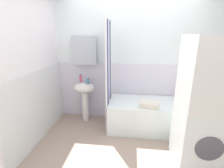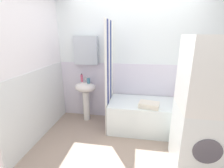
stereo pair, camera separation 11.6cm
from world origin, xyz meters
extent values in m
cube|color=tan|center=(0.00, 0.00, -0.02)|extent=(4.80, 5.60, 0.04)
cube|color=white|center=(0.00, 1.27, 1.20)|extent=(3.60, 0.05, 2.40)
cube|color=silver|center=(0.00, 1.24, 0.60)|extent=(3.60, 0.02, 1.20)
cube|color=silver|center=(-0.95, 1.18, 1.45)|extent=(0.48, 0.12, 0.56)
cube|color=white|center=(-1.57, 0.34, 1.20)|extent=(0.05, 1.81, 2.40)
cube|color=silver|center=(-1.54, 0.34, 0.60)|extent=(0.02, 1.81, 1.20)
cylinder|color=white|center=(-0.95, 1.03, 0.31)|extent=(0.14, 0.14, 0.62)
ellipsoid|color=white|center=(-0.95, 1.03, 0.72)|extent=(0.44, 0.34, 0.20)
cylinder|color=silver|center=(-0.95, 1.13, 0.85)|extent=(0.03, 0.03, 0.05)
cylinder|color=silver|center=(-0.95, 1.08, 0.90)|extent=(0.02, 0.10, 0.02)
sphere|color=silver|center=(-0.95, 1.13, 0.93)|extent=(0.03, 0.03, 0.03)
cylinder|color=#CE5172|center=(-1.04, 1.09, 0.90)|extent=(0.05, 0.05, 0.15)
sphere|color=#271F26|center=(-1.04, 1.09, 0.98)|extent=(0.02, 0.02, 0.02)
cylinder|color=teal|center=(-0.87, 1.00, 0.88)|extent=(0.06, 0.06, 0.10)
cube|color=white|center=(0.37, 0.85, 0.28)|extent=(1.54, 0.73, 0.55)
cube|color=white|center=(-0.42, 0.56, 1.00)|extent=(0.01, 0.15, 2.00)
cube|color=navy|center=(-0.42, 0.71, 1.00)|extent=(0.01, 0.15, 2.00)
cube|color=white|center=(-0.42, 0.85, 1.00)|extent=(0.01, 0.15, 2.00)
cube|color=navy|center=(-0.42, 1.00, 1.00)|extent=(0.01, 0.15, 2.00)
cube|color=white|center=(-0.42, 1.15, 1.00)|extent=(0.01, 0.15, 2.00)
cylinder|color=gold|center=(1.03, 1.16, 0.63)|extent=(0.05, 0.05, 0.15)
cylinder|color=#252026|center=(1.03, 1.16, 0.71)|extent=(0.04, 0.04, 0.02)
cylinder|color=#C74E6F|center=(0.94, 1.13, 0.66)|extent=(0.05, 0.05, 0.21)
cylinder|color=#271C2A|center=(0.94, 1.13, 0.78)|extent=(0.04, 0.04, 0.02)
cube|color=silver|center=(0.32, 0.64, 0.60)|extent=(0.37, 0.28, 0.09)
cube|color=white|center=(0.93, 0.00, 0.44)|extent=(0.59, 0.61, 0.88)
cube|color=white|center=(0.93, 0.00, 1.32)|extent=(0.59, 0.61, 0.88)
cylinder|color=#514E57|center=(0.93, -0.31, 0.48)|extent=(0.32, 0.01, 0.32)
camera|label=1|loc=(0.00, -2.03, 1.75)|focal=26.09mm
camera|label=2|loc=(0.11, -2.01, 1.75)|focal=26.09mm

